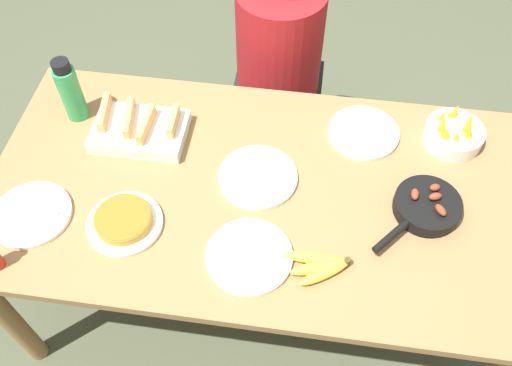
% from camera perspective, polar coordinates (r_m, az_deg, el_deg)
% --- Properties ---
extents(ground_plane, '(14.00, 14.00, 0.00)m').
position_cam_1_polar(ground_plane, '(2.43, 0.00, -10.89)').
color(ground_plane, '#474C38').
extents(dining_table, '(1.79, 0.94, 0.74)m').
position_cam_1_polar(dining_table, '(1.86, 0.00, -2.16)').
color(dining_table, olive).
rests_on(dining_table, ground_plane).
extents(banana_bunch, '(0.21, 0.13, 0.04)m').
position_cam_1_polar(banana_bunch, '(1.63, 6.83, -8.61)').
color(banana_bunch, yellow).
rests_on(banana_bunch, dining_table).
extents(melon_tray, '(0.32, 0.22, 0.10)m').
position_cam_1_polar(melon_tray, '(1.96, -12.17, 5.52)').
color(melon_tray, silver).
rests_on(melon_tray, dining_table).
extents(skillet, '(0.28, 0.31, 0.08)m').
position_cam_1_polar(skillet, '(1.80, 17.45, -2.41)').
color(skillet, black).
rests_on(skillet, dining_table).
extents(frittata_plate_center, '(0.24, 0.24, 0.05)m').
position_cam_1_polar(frittata_plate_center, '(1.74, -13.73, -3.94)').
color(frittata_plate_center, silver).
rests_on(frittata_plate_center, dining_table).
extents(empty_plate_near_front, '(0.27, 0.27, 0.02)m').
position_cam_1_polar(empty_plate_near_front, '(1.81, 0.05, 0.66)').
color(empty_plate_near_front, silver).
rests_on(empty_plate_near_front, dining_table).
extents(empty_plate_far_left, '(0.25, 0.25, 0.02)m').
position_cam_1_polar(empty_plate_far_left, '(1.87, -22.54, -3.07)').
color(empty_plate_far_left, silver).
rests_on(empty_plate_far_left, dining_table).
extents(empty_plate_far_right, '(0.26, 0.26, 0.02)m').
position_cam_1_polar(empty_plate_far_right, '(1.65, -0.72, -7.71)').
color(empty_plate_far_right, silver).
rests_on(empty_plate_far_right, dining_table).
extents(empty_plate_mid_edge, '(0.25, 0.25, 0.02)m').
position_cam_1_polar(empty_plate_mid_edge, '(1.97, 11.24, 5.23)').
color(empty_plate_mid_edge, silver).
rests_on(empty_plate_mid_edge, dining_table).
extents(fruit_bowl_mango, '(0.20, 0.20, 0.12)m').
position_cam_1_polar(fruit_bowl_mango, '(2.01, 20.08, 4.91)').
color(fruit_bowl_mango, silver).
rests_on(fruit_bowl_mango, dining_table).
extents(water_bottle, '(0.08, 0.08, 0.25)m').
position_cam_1_polar(water_bottle, '(2.03, -18.97, 9.15)').
color(water_bottle, '#2D9351').
rests_on(water_bottle, dining_table).
extents(person_figure, '(0.40, 0.40, 1.21)m').
position_cam_1_polar(person_figure, '(2.49, 2.29, 10.30)').
color(person_figure, black).
rests_on(person_figure, ground_plane).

